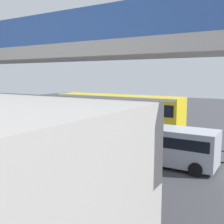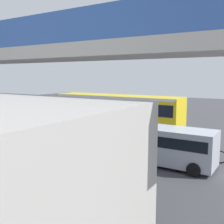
{
  "view_description": "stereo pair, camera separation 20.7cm",
  "coord_description": "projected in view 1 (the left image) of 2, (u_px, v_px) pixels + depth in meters",
  "views": [
    {
      "loc": [
        -11.63,
        19.56,
        4.85
      ],
      "look_at": [
        0.87,
        -0.92,
        1.6
      ],
      "focal_mm": 43.45,
      "sensor_mm": 36.0,
      "label": 1
    },
    {
      "loc": [
        -11.8,
        19.45,
        4.85
      ],
      "look_at": [
        0.87,
        -0.92,
        1.6
      ],
      "focal_mm": 43.45,
      "sensor_mm": 36.0,
      "label": 2
    }
  ],
  "objects": [
    {
      "name": "ground",
      "position": [
        115.0,
        132.0,
        23.2
      ],
      "size": [
        80.0,
        80.0,
        0.0
      ],
      "primitive_type": "plane",
      "color": "#424247"
    },
    {
      "name": "city_bus",
      "position": [
        117.0,
        110.0,
        23.56
      ],
      "size": [
        11.54,
        2.85,
        3.15
      ],
      "color": "yellow",
      "rests_on": "ground"
    },
    {
      "name": "parked_van",
      "position": [
        171.0,
        144.0,
        14.6
      ],
      "size": [
        4.8,
        2.17,
        2.05
      ],
      "color": "#B7BCC6",
      "rests_on": "ground"
    },
    {
      "name": "bicycle_red",
      "position": [
        211.0,
        155.0,
        15.34
      ],
      "size": [
        1.77,
        0.44,
        0.96
      ],
      "color": "black",
      "rests_on": "ground"
    },
    {
      "name": "traffic_sign",
      "position": [
        186.0,
        108.0,
        24.52
      ],
      "size": [
        0.08,
        0.6,
        2.8
      ],
      "color": "slate",
      "rests_on": "ground"
    },
    {
      "name": "lane_dash_leftmost",
      "position": [
        194.0,
        135.0,
        22.26
      ],
      "size": [
        2.0,
        0.2,
        0.01
      ],
      "primitive_type": "cube",
      "color": "silver",
      "rests_on": "ground"
    },
    {
      "name": "lane_dash_left",
      "position": [
        149.0,
        130.0,
        24.32
      ],
      "size": [
        2.0,
        0.2,
        0.01
      ],
      "primitive_type": "cube",
      "color": "silver",
      "rests_on": "ground"
    },
    {
      "name": "lane_dash_centre",
      "position": [
        111.0,
        125.0,
        26.39
      ],
      "size": [
        2.0,
        0.2,
        0.01
      ],
      "primitive_type": "cube",
      "color": "silver",
      "rests_on": "ground"
    },
    {
      "name": "lane_dash_right",
      "position": [
        78.0,
        122.0,
        28.45
      ],
      "size": [
        2.0,
        0.2,
        0.01
      ],
      "primitive_type": "cube",
      "color": "silver",
      "rests_on": "ground"
    },
    {
      "name": "pedestrian_overpass",
      "position": [
        3.0,
        68.0,
        13.32
      ],
      "size": [
        25.13,
        2.6,
        7.09
      ],
      "color": "#B2ADA5",
      "rests_on": "ground"
    }
  ]
}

